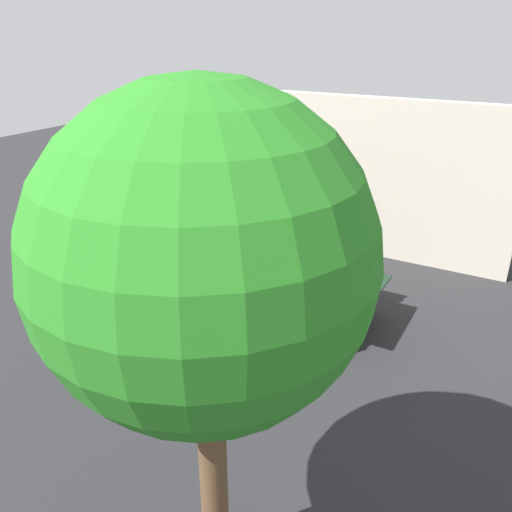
{
  "coord_description": "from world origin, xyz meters",
  "views": [
    {
      "loc": [
        -5.34,
        8.32,
        5.35
      ],
      "look_at": [
        -0.6,
        0.0,
        1.1
      ],
      "focal_mm": 36.38,
      "sensor_mm": 36.0,
      "label": 1
    }
  ],
  "objects": [
    {
      "name": "ground_plane",
      "position": [
        0.0,
        0.0,
        0.0
      ],
      "size": [
        40.0,
        40.0,
        0.0
      ],
      "primitive_type": "plane",
      "color": "#262628"
    },
    {
      "name": "pickup_truck",
      "position": [
        0.38,
        0.0,
        0.99
      ],
      "size": [
        6.05,
        2.06,
        2.23
      ],
      "color": "black",
      "rests_on": "ground_plane"
    },
    {
      "name": "building_facade",
      "position": [
        -0.44,
        -3.87,
        1.93
      ],
      "size": [
        9.28,
        0.36,
        3.86
      ],
      "primitive_type": "cube",
      "color": "beige",
      "rests_on": "ground_plane"
    },
    {
      "name": "trash_can",
      "position": [
        3.64,
        -3.31,
        0.5
      ],
      "size": [
        0.6,
        0.6,
        0.98
      ],
      "color": "#3F4C66",
      "rests_on": "ground_plane"
    },
    {
      "name": "tree_background",
      "position": [
        -3.05,
        5.16,
        3.61
      ],
      "size": [
        2.89,
        2.89,
        5.07
      ],
      "color": "brown",
      "rests_on": "ground_plane"
    }
  ]
}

